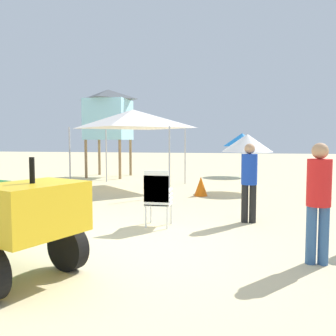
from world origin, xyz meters
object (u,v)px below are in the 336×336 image
at_px(beach_umbrella_left, 242,140).
at_px(surfboard_pile, 32,202).
at_px(lifeguard_far_right, 319,195).
at_px(lifeguard_tower, 108,114).
at_px(lifeguard_near_left, 249,178).
at_px(popup_canopy, 133,119).
at_px(beach_umbrella_mid, 247,143).
at_px(stacked_plastic_chairs, 158,194).
at_px(traffic_cone_near, 201,186).

bearing_deg(beach_umbrella_left, surfboard_pile, -120.37).
height_order(lifeguard_far_right, lifeguard_tower, lifeguard_tower).
height_order(lifeguard_tower, beach_umbrella_left, lifeguard_tower).
relative_size(lifeguard_near_left, popup_canopy, 0.50).
height_order(lifeguard_near_left, beach_umbrella_mid, beach_umbrella_mid).
xyz_separation_m(stacked_plastic_chairs, lifeguard_near_left, (1.75, 0.73, 0.28)).
relative_size(stacked_plastic_chairs, lifeguard_near_left, 0.69).
height_order(surfboard_pile, lifeguard_near_left, lifeguard_near_left).
bearing_deg(lifeguard_far_right, surfboard_pile, 153.50).
relative_size(beach_umbrella_left, traffic_cone_near, 3.41).
relative_size(stacked_plastic_chairs, lifeguard_far_right, 0.67).
height_order(popup_canopy, beach_umbrella_mid, popup_canopy).
distance_m(stacked_plastic_chairs, traffic_cone_near, 4.09).
distance_m(surfboard_pile, beach_umbrella_left, 10.47).
xyz_separation_m(stacked_plastic_chairs, beach_umbrella_mid, (1.79, 5.31, 0.94)).
bearing_deg(beach_umbrella_mid, surfboard_pile, -144.13).
bearing_deg(beach_umbrella_left, lifeguard_tower, -166.17).
height_order(stacked_plastic_chairs, lifeguard_near_left, lifeguard_near_left).
xyz_separation_m(lifeguard_near_left, traffic_cone_near, (-1.33, 3.32, -0.63)).
relative_size(stacked_plastic_chairs, lifeguard_tower, 0.28).
bearing_deg(lifeguard_near_left, beach_umbrella_mid, 89.47).
relative_size(surfboard_pile, traffic_cone_near, 4.20).
height_order(lifeguard_far_right, popup_canopy, popup_canopy).
xyz_separation_m(stacked_plastic_chairs, surfboard_pile, (-3.57, 1.44, -0.53)).
height_order(popup_canopy, traffic_cone_near, popup_canopy).
distance_m(surfboard_pile, lifeguard_far_right, 6.94).
distance_m(lifeguard_far_right, beach_umbrella_left, 12.06).
relative_size(lifeguard_tower, traffic_cone_near, 6.74).
height_order(surfboard_pile, beach_umbrella_mid, beach_umbrella_mid).
height_order(popup_canopy, lifeguard_tower, lifeguard_tower).
bearing_deg(beach_umbrella_left, stacked_plastic_chairs, -99.12).
xyz_separation_m(lifeguard_near_left, lifeguard_tower, (-6.03, 8.17, 1.90)).
distance_m(surfboard_pile, traffic_cone_near, 4.77).
bearing_deg(surfboard_pile, traffic_cone_near, 33.29).
bearing_deg(lifeguard_tower, surfboard_pile, -84.53).
xyz_separation_m(beach_umbrella_left, traffic_cone_near, (-1.24, -6.31, -1.40)).
distance_m(lifeguard_far_right, traffic_cone_near, 6.13).
xyz_separation_m(lifeguard_far_right, beach_umbrella_mid, (-0.81, 6.95, 0.64)).
height_order(stacked_plastic_chairs, beach_umbrella_left, beach_umbrella_left).
bearing_deg(popup_canopy, lifeguard_far_right, -56.22).
bearing_deg(surfboard_pile, beach_umbrella_mid, 35.87).
bearing_deg(beach_umbrella_mid, beach_umbrella_left, 91.41).
distance_m(beach_umbrella_left, traffic_cone_near, 6.58).
distance_m(lifeguard_tower, beach_umbrella_mid, 7.16).
distance_m(stacked_plastic_chairs, beach_umbrella_mid, 5.68).
height_order(surfboard_pile, beach_umbrella_left, beach_umbrella_left).
relative_size(stacked_plastic_chairs, traffic_cone_near, 1.90).
xyz_separation_m(lifeguard_tower, beach_umbrella_mid, (6.07, -3.59, -1.24)).
height_order(lifeguard_near_left, traffic_cone_near, lifeguard_near_left).
bearing_deg(traffic_cone_near, lifeguard_tower, 134.14).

